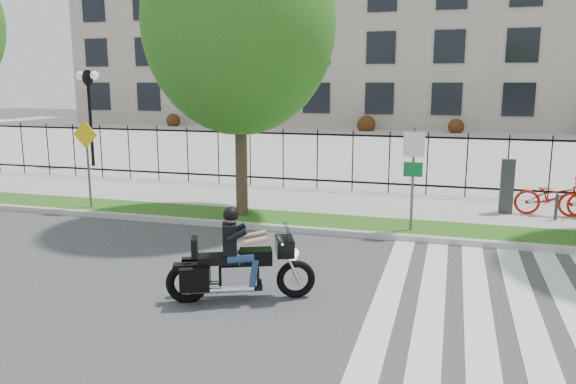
# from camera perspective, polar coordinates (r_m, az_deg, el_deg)

# --- Properties ---
(ground) EXTENTS (120.00, 120.00, 0.00)m
(ground) POSITION_cam_1_polar(r_m,az_deg,el_deg) (10.25, -2.69, -10.08)
(ground) COLOR #373739
(ground) RESTS_ON ground
(curb) EXTENTS (60.00, 0.20, 0.15)m
(curb) POSITION_cam_1_polar(r_m,az_deg,el_deg) (13.98, 2.83, -3.97)
(curb) COLOR #ACABA2
(curb) RESTS_ON ground
(grass_verge) EXTENTS (60.00, 1.50, 0.15)m
(grass_verge) POSITION_cam_1_polar(r_m,az_deg,el_deg) (14.78, 3.61, -3.15)
(grass_verge) COLOR #245615
(grass_verge) RESTS_ON ground
(sidewalk) EXTENTS (60.00, 3.50, 0.15)m
(sidewalk) POSITION_cam_1_polar(r_m,az_deg,el_deg) (17.16, 5.48, -1.18)
(sidewalk) COLOR #AAA69F
(sidewalk) RESTS_ON ground
(plaza) EXTENTS (80.00, 34.00, 0.10)m
(plaza) POSITION_cam_1_polar(r_m,az_deg,el_deg) (34.36, 11.14, 4.75)
(plaza) COLOR #AAA69F
(plaza) RESTS_ON ground
(crosswalk_stripes) EXTENTS (5.70, 8.00, 0.01)m
(crosswalk_stripes) POSITION_cam_1_polar(r_m,az_deg,el_deg) (9.89, 25.42, -11.96)
(crosswalk_stripes) COLOR silver
(crosswalk_stripes) RESTS_ON ground
(iron_fence) EXTENTS (30.00, 0.06, 2.00)m
(iron_fence) POSITION_cam_1_polar(r_m,az_deg,el_deg) (18.67, 6.58, 3.15)
(iron_fence) COLOR black
(iron_fence) RESTS_ON sidewalk
(office_building) EXTENTS (60.00, 21.90, 20.15)m
(office_building) POSITION_cam_1_polar(r_m,az_deg,el_deg) (54.40, 13.67, 17.37)
(office_building) COLOR gray
(office_building) RESTS_ON ground
(lamp_post_left) EXTENTS (1.06, 0.70, 4.25)m
(lamp_post_left) POSITION_cam_1_polar(r_m,az_deg,el_deg) (25.93, -19.59, 9.34)
(lamp_post_left) COLOR black
(lamp_post_left) RESTS_ON ground
(street_tree_1) EXTENTS (4.98, 4.98, 7.90)m
(street_tree_1) POSITION_cam_1_polar(r_m,az_deg,el_deg) (15.07, -4.99, 16.67)
(street_tree_1) COLOR #372A1E
(street_tree_1) RESTS_ON grass_verge
(sign_pole_regulatory) EXTENTS (0.50, 0.09, 2.50)m
(sign_pole_regulatory) POSITION_cam_1_polar(r_m,az_deg,el_deg) (13.77, 12.60, 2.63)
(sign_pole_regulatory) COLOR #59595B
(sign_pole_regulatory) RESTS_ON grass_verge
(sign_pole_warning) EXTENTS (0.78, 0.09, 2.49)m
(sign_pole_warning) POSITION_cam_1_polar(r_m,az_deg,el_deg) (17.00, -19.74, 3.81)
(sign_pole_warning) COLOR #59595B
(sign_pole_warning) RESTS_ON grass_verge
(motorcycle_rider) EXTENTS (2.42, 1.34, 1.98)m
(motorcycle_rider) POSITION_cam_1_polar(r_m,az_deg,el_deg) (9.70, -4.87, -7.21)
(motorcycle_rider) COLOR black
(motorcycle_rider) RESTS_ON ground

